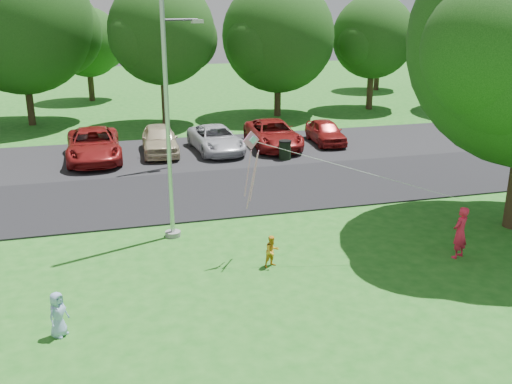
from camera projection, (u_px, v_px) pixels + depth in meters
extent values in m
plane|color=#1F661B|center=(334.00, 294.00, 14.73)|extent=(120.00, 120.00, 0.00)
cube|color=black|center=(247.00, 189.00, 22.96)|extent=(60.00, 6.00, 0.06)
cube|color=black|center=(215.00, 151.00, 28.92)|extent=(42.00, 7.00, 0.06)
cylinder|color=#B7BABF|center=(165.00, 80.00, 16.87)|extent=(0.14, 0.14, 10.00)
cylinder|color=gray|center=(173.00, 234.00, 18.41)|extent=(0.50, 0.50, 0.16)
cylinder|color=#3F3F44|center=(167.00, 95.00, 24.95)|extent=(0.13, 0.13, 6.67)
cylinder|color=#3F3F44|center=(180.00, 20.00, 24.30)|extent=(1.54, 0.45, 0.09)
cube|color=silver|center=(197.00, 21.00, 24.68)|extent=(0.54, 0.35, 0.16)
cylinder|color=black|center=(285.00, 151.00, 27.22)|extent=(0.57, 0.57, 0.92)
cylinder|color=black|center=(285.00, 141.00, 27.07)|extent=(0.61, 0.61, 0.05)
sphere|color=#13380F|center=(496.00, 50.00, 15.89)|extent=(4.12, 4.12, 4.12)
cylinder|color=#332316|center=(29.00, 99.00, 34.94)|extent=(0.44, 0.44, 3.19)
sphere|color=#13380F|center=(20.00, 22.00, 33.51)|extent=(8.50, 8.50, 8.50)
sphere|color=#13380F|center=(56.00, 32.00, 34.96)|extent=(5.53, 5.53, 5.53)
cylinder|color=#332316|center=(165.00, 98.00, 34.78)|extent=(0.44, 0.44, 3.43)
sphere|color=#13380F|center=(162.00, 31.00, 33.55)|extent=(6.27, 6.27, 6.27)
sphere|color=#13380F|center=(184.00, 39.00, 34.63)|extent=(4.07, 4.07, 4.07)
sphere|color=#13380F|center=(141.00, 38.00, 32.62)|extent=(3.76, 3.76, 3.76)
cylinder|color=#332316|center=(278.00, 96.00, 37.96)|extent=(0.44, 0.44, 2.66)
sphere|color=#13380F|center=(278.00, 36.00, 36.75)|extent=(7.27, 7.27, 7.27)
sphere|color=#13380F|center=(298.00, 43.00, 38.00)|extent=(4.72, 4.72, 4.72)
sphere|color=#13380F|center=(260.00, 43.00, 35.67)|extent=(4.36, 4.36, 4.36)
cylinder|color=#332316|center=(370.00, 88.00, 40.35)|extent=(0.44, 0.44, 3.02)
sphere|color=#13380F|center=(373.00, 37.00, 39.25)|extent=(5.67, 5.67, 5.67)
sphere|color=#13380F|center=(386.00, 42.00, 40.23)|extent=(3.68, 3.68, 3.68)
sphere|color=#13380F|center=(362.00, 42.00, 38.41)|extent=(3.40, 3.40, 3.40)
cylinder|color=#332316|center=(501.00, 85.00, 40.07)|extent=(0.44, 0.44, 3.42)
sphere|color=#13380F|center=(511.00, 14.00, 38.58)|extent=(8.77, 8.77, 8.77)
sphere|color=#13380F|center=(498.00, 22.00, 37.27)|extent=(5.26, 5.26, 5.26)
cylinder|color=#332316|center=(91.00, 84.00, 43.96)|extent=(0.44, 0.44, 2.60)
sphere|color=#13380F|center=(87.00, 42.00, 42.98)|extent=(5.20, 5.20, 5.20)
sphere|color=#13380F|center=(103.00, 47.00, 43.88)|extent=(3.38, 3.38, 3.38)
sphere|color=#13380F|center=(73.00, 47.00, 42.21)|extent=(3.12, 3.12, 3.12)
cylinder|color=#332316|center=(377.00, 75.00, 49.52)|extent=(0.44, 0.44, 2.60)
sphere|color=#13380F|center=(379.00, 38.00, 48.55)|extent=(5.20, 5.20, 5.20)
sphere|color=#13380F|center=(388.00, 42.00, 49.44)|extent=(3.38, 3.38, 3.38)
sphere|color=#13380F|center=(371.00, 42.00, 47.77)|extent=(3.12, 3.12, 3.12)
imported|color=maroon|center=(94.00, 145.00, 27.00)|extent=(2.52, 5.34, 1.48)
imported|color=#C6B793|center=(160.00, 139.00, 28.17)|extent=(1.91, 4.30, 1.44)
imported|color=silver|center=(216.00, 139.00, 28.61)|extent=(2.46, 4.73, 1.27)
imported|color=maroon|center=(273.00, 134.00, 29.47)|extent=(2.50, 5.05, 1.38)
imported|color=maroon|center=(326.00, 132.00, 30.31)|extent=(1.71, 3.75, 1.25)
imported|color=#EB1F43|center=(460.00, 232.00, 16.64)|extent=(0.68, 0.59, 1.58)
imported|color=gold|center=(272.00, 251.00, 16.16)|extent=(0.54, 0.48, 0.94)
imported|color=#90ADDD|center=(58.00, 314.00, 12.73)|extent=(0.60, 0.62, 1.08)
cube|color=pink|center=(251.00, 140.00, 15.80)|extent=(0.51, 0.19, 0.53)
cube|color=#8CC6E5|center=(253.00, 140.00, 15.78)|extent=(0.25, 0.10, 0.25)
cylinder|color=white|center=(359.00, 171.00, 16.07)|extent=(5.89, 1.64, 1.76)
cylinder|color=pink|center=(248.00, 174.00, 16.08)|extent=(0.18, 0.23, 1.40)
cylinder|color=pink|center=(254.00, 176.00, 16.21)|extent=(0.20, 0.37, 1.60)
cylinder|color=pink|center=(252.00, 182.00, 16.10)|extent=(0.22, 0.54, 1.79)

